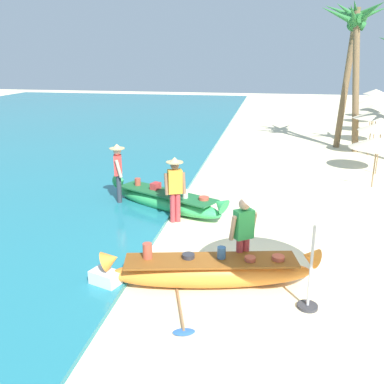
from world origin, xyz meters
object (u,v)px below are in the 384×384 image
Objects in this scene: person_vendor_hatted at (175,185)px; palm_tree_leaning_seaward at (355,29)px; person_vendor_assistant at (118,170)px; palm_tree_far_behind at (356,34)px; cooler_box at (106,280)px; paddle at (181,315)px; boat_orange_foreground at (211,271)px; patio_umbrella_large at (318,188)px; person_tourist_customer at (243,233)px; boat_green_midground at (166,200)px.

person_vendor_hatted is 0.27× the size of palm_tree_leaning_seaward.
person_vendor_assistant is 12.15m from palm_tree_far_behind.
cooler_box is (-0.56, -3.55, -0.83)m from person_vendor_hatted.
palm_tree_leaning_seaward is 16.37m from paddle.
person_vendor_assistant reaches higher than boat_orange_foreground.
palm_tree_leaning_seaward reaches higher than patio_umbrella_large.
person_tourist_customer is 0.26× the size of palm_tree_far_behind.
boat_green_midground is 4.19m from person_tourist_customer.
person_vendor_assistant is at bearing 151.82° from person_vendor_hatted.
palm_tree_far_behind is (4.22, 12.86, 4.66)m from boat_orange_foreground.
palm_tree_far_behind is (3.66, 12.38, 4.04)m from person_tourist_customer.
paddle is at bearing -162.43° from patio_umbrella_large.
person_vendor_hatted is at bearing 100.53° from cooler_box.
person_vendor_assistant is 12.89m from palm_tree_leaning_seaward.
palm_tree_leaning_seaward is (2.51, 14.16, 3.00)m from patio_umbrella_large.
paddle is (-0.34, -1.12, -0.28)m from boat_orange_foreground.
person_tourist_customer reaches higher than boat_orange_foreground.
person_vendor_hatted is 4.90m from patio_umbrella_large.
person_tourist_customer is at bearing 40.83° from boat_orange_foreground.
cooler_box is 0.36× the size of paddle.
patio_umbrella_large is 4.22m from cooler_box.
palm_tree_leaning_seaward reaches higher than paddle.
cooler_box reaches higher than paddle.
palm_tree_leaning_seaward reaches higher than person_vendor_assistant.
boat_green_midground reaches higher than cooler_box.
patio_umbrella_large is at bearing -100.06° from palm_tree_leaning_seaward.
palm_tree_far_behind is 11.11× the size of cooler_box.
person_vendor_assistant is at bearing 128.38° from boat_orange_foreground.
boat_orange_foreground is 2.37× the size of person_vendor_hatted.
cooler_box is (-6.15, -13.31, -4.79)m from palm_tree_far_behind.
boat_orange_foreground is at bearing -107.36° from palm_tree_leaning_seaward.
palm_tree_leaning_seaward is (4.29, 13.71, 4.89)m from boat_orange_foreground.
person_vendor_assistant is 0.74× the size of patio_umbrella_large.
person_tourist_customer is 1.06× the size of paddle.
patio_umbrella_large is at bearing -50.51° from boat_green_midground.
person_vendor_hatted is at bearing -61.55° from boat_green_midground.
person_vendor_hatted reaches higher than paddle.
patio_umbrella_large is at bearing 19.45° from cooler_box.
boat_orange_foreground is 2.53× the size of person_tourist_customer.
paddle is (-4.63, -14.83, -5.17)m from palm_tree_leaning_seaward.
person_vendor_assistant is 0.29× the size of palm_tree_far_behind.
person_tourist_customer reaches higher than cooler_box.
palm_tree_far_behind reaches higher than boat_orange_foreground.
boat_orange_foreground is 15.18m from palm_tree_leaning_seaward.
paddle is (-0.90, -1.60, -0.89)m from person_tourist_customer.
patio_umbrella_large is 1.59× the size of paddle.
boat_orange_foreground is at bearing -139.17° from person_tourist_customer.
person_vendor_hatted is 3.26m from person_tourist_customer.
boat_orange_foreground is 1.99m from cooler_box.
person_vendor_assistant is 4.83m from cooler_box.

